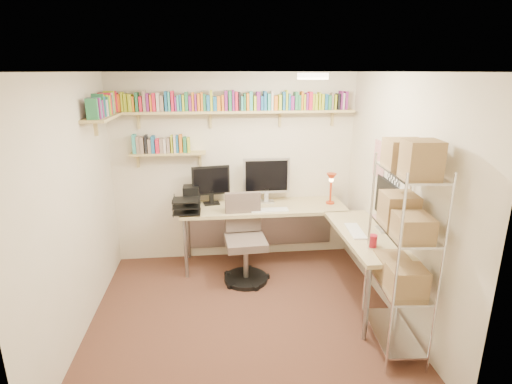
# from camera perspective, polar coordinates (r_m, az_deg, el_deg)

# --- Properties ---
(ground) EXTENTS (3.20, 3.20, 0.00)m
(ground) POSITION_cam_1_polar(r_m,az_deg,el_deg) (4.48, -1.72, -17.13)
(ground) COLOR #4B2C20
(ground) RESTS_ON ground
(room_shell) EXTENTS (3.24, 3.04, 2.52)m
(room_shell) POSITION_cam_1_polar(r_m,az_deg,el_deg) (3.84, -1.85, 2.43)
(room_shell) COLOR beige
(room_shell) RESTS_ON ground
(wall_shelves) EXTENTS (3.12, 1.09, 0.80)m
(wall_shelves) POSITION_cam_1_polar(r_m,az_deg,el_deg) (5.03, -8.25, 11.27)
(wall_shelves) COLOR tan
(wall_shelves) RESTS_ON ground
(corner_desk) EXTENTS (2.53, 2.10, 1.43)m
(corner_desk) POSITION_cam_1_polar(r_m,az_deg,el_deg) (4.98, 3.19, -3.01)
(corner_desk) COLOR tan
(corner_desk) RESTS_ON ground
(office_chair) EXTENTS (0.57, 0.58, 1.08)m
(office_chair) POSITION_cam_1_polar(r_m,az_deg,el_deg) (4.96, -1.58, -7.57)
(office_chair) COLOR black
(office_chair) RESTS_ON ground
(wire_rack) EXTENTS (0.45, 0.81, 2.00)m
(wire_rack) POSITION_cam_1_polar(r_m,az_deg,el_deg) (3.70, 20.48, -3.80)
(wire_rack) COLOR silver
(wire_rack) RESTS_ON ground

